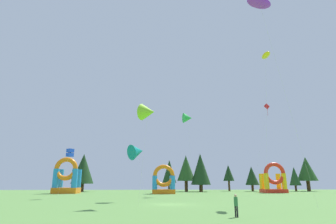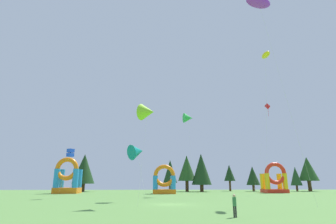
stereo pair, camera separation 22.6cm
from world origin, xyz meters
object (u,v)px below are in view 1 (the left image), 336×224
(kite_yellow_parafoil, at_px, (266,55))
(kite_blue_box, at_px, (70,153))
(kite_lime_delta, at_px, (148,112))
(inflatable_orange_dome, at_px, (67,180))
(kite_purple_parafoil, at_px, (259,3))
(inflatable_blue_arch, at_px, (274,181))
(kite_green_delta, at_px, (188,118))
(kite_red_diamond, at_px, (267,107))
(kite_teal_delta, at_px, (137,152))
(person_midfield, at_px, (236,203))
(inflatable_red_slide, at_px, (164,183))

(kite_yellow_parafoil, bearing_deg, kite_blue_box, 154.32)
(kite_lime_delta, height_order, inflatable_orange_dome, kite_lime_delta)
(kite_purple_parafoil, xyz_separation_m, inflatable_blue_arch, (17.38, 39.49, -17.30))
(kite_green_delta, distance_m, kite_purple_parafoil, 27.87)
(kite_lime_delta, bearing_deg, kite_green_delta, 71.31)
(kite_lime_delta, relative_size, kite_blue_box, 1.46)
(kite_green_delta, distance_m, kite_yellow_parafoil, 21.48)
(kite_red_diamond, distance_m, kite_yellow_parafoil, 26.10)
(kite_green_delta, bearing_deg, kite_red_diamond, 13.10)
(kite_red_diamond, bearing_deg, kite_blue_box, -163.33)
(kite_teal_delta, height_order, inflatable_blue_arch, kite_teal_delta)
(kite_blue_box, relative_size, person_midfield, 4.81)
(kite_blue_box, xyz_separation_m, inflatable_orange_dome, (-5.82, 18.86, -3.90))
(kite_purple_parafoil, distance_m, inflatable_blue_arch, 46.48)
(kite_purple_parafoil, relative_size, person_midfield, 13.44)
(kite_purple_parafoil, distance_m, inflatable_orange_dome, 51.49)
(kite_lime_delta, xyz_separation_m, inflatable_blue_arch, (28.49, 33.83, -7.19))
(kite_lime_delta, bearing_deg, kite_teal_delta, 100.87)
(kite_blue_box, height_order, inflatable_blue_arch, kite_blue_box)
(kite_purple_parafoil, bearing_deg, kite_blue_box, 139.40)
(kite_blue_box, relative_size, kite_red_diamond, 0.40)
(kite_green_delta, bearing_deg, inflatable_orange_dome, 154.85)
(kite_yellow_parafoil, height_order, kite_teal_delta, kite_yellow_parafoil)
(kite_lime_delta, relative_size, inflatable_blue_arch, 1.59)
(kite_lime_delta, bearing_deg, person_midfield, -55.27)
(kite_green_delta, height_order, kite_yellow_parafoil, kite_yellow_parafoil)
(kite_yellow_parafoil, relative_size, inflatable_blue_arch, 2.68)
(inflatable_orange_dome, bearing_deg, kite_purple_parafoil, -53.12)
(kite_yellow_parafoil, height_order, inflatable_red_slide, kite_yellow_parafoil)
(kite_teal_delta, height_order, inflatable_red_slide, kite_teal_delta)
(kite_lime_delta, height_order, kite_green_delta, kite_green_delta)
(kite_teal_delta, xyz_separation_m, inflatable_blue_arch, (29.97, 26.12, -3.71))
(kite_blue_box, xyz_separation_m, person_midfield, (18.64, -23.60, -5.87))
(inflatable_blue_arch, distance_m, inflatable_orange_dome, 46.54)
(kite_blue_box, height_order, kite_teal_delta, kite_teal_delta)
(kite_purple_parafoil, bearing_deg, kite_yellow_parafoil, 64.13)
(kite_lime_delta, bearing_deg, kite_red_diamond, 45.69)
(kite_teal_delta, xyz_separation_m, person_midfield, (7.89, -16.95, -5.40))
(kite_blue_box, bearing_deg, inflatable_blue_arch, 25.56)
(kite_green_delta, relative_size, person_midfield, 9.90)
(kite_lime_delta, distance_m, inflatable_orange_dome, 38.43)
(person_midfield, distance_m, inflatable_orange_dome, 49.04)
(inflatable_orange_dome, bearing_deg, kite_green_delta, -25.15)
(kite_blue_box, xyz_separation_m, kite_yellow_parafoil, (26.80, -12.89, 10.93))
(kite_red_diamond, distance_m, inflatable_orange_dome, 46.09)
(kite_teal_delta, bearing_deg, inflatable_orange_dome, 123.00)
(kite_blue_box, distance_m, person_midfield, 30.64)
(inflatable_red_slide, bearing_deg, kite_teal_delta, -101.34)
(kite_lime_delta, bearing_deg, inflatable_blue_arch, 49.90)
(kite_green_delta, bearing_deg, inflatable_red_slide, 115.59)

